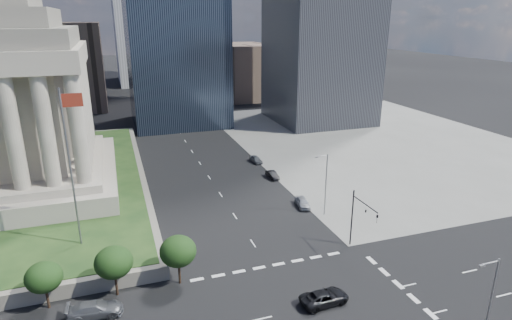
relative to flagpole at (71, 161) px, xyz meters
name	(u,v)px	position (x,y,z in m)	size (l,w,h in m)	color
ground	(171,119)	(21.83, 76.00, -13.11)	(500.00, 500.00, 0.00)	black
sidewalk_ne	(375,140)	(67.83, 36.00, -13.10)	(68.00, 90.00, 0.03)	slate
flagpole	(71,161)	(0.00, 0.00, 0.00)	(2.52, 0.24, 20.00)	slate
midrise_glass	(174,16)	(23.83, 71.00, 16.89)	(26.00, 26.00, 60.00)	black
building_filler_ne	(242,71)	(53.83, 106.00, -3.11)	(20.00, 30.00, 20.00)	brown
building_filler_nw	(66,66)	(-8.17, 106.00, 0.89)	(24.00, 30.00, 28.00)	brown
traffic_signal_ne	(360,215)	(34.33, -10.30, -7.86)	(0.30, 5.74, 8.00)	black
street_lamp_south	(489,302)	(35.16, -30.00, -7.45)	(2.13, 0.22, 10.00)	slate
street_lamp_north	(325,181)	(35.16, 1.00, -7.45)	(2.13, 0.22, 10.00)	slate
pickup_truck	(325,297)	(25.07, -18.82, -12.36)	(2.51, 5.45, 1.52)	black
suv_grey	(95,309)	(1.59, -13.00, -12.30)	(5.61, 2.28, 1.63)	#52545A
parked_sedan_near	(303,202)	(33.33, 4.80, -12.36)	(1.78, 4.43, 1.51)	#9FA2A8
parked_sedan_mid	(272,175)	(33.33, 18.69, -12.46)	(4.00, 1.40, 1.32)	black
parked_sedan_far	(256,159)	(33.33, 28.61, -12.41)	(4.13, 1.66, 1.41)	#585B5F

